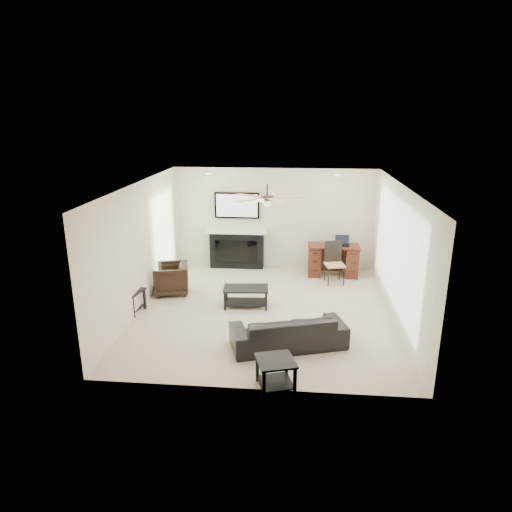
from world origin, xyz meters
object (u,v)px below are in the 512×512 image
object	(u,v)px
sofa	(288,331)
armchair	(171,279)
desk	(333,260)
fireplace_unit	(237,231)
coffee_table	(246,297)

from	to	relation	value
sofa	armchair	distance (m)	3.37
desk	fireplace_unit	bearing A→B (deg)	170.81
sofa	fireplace_unit	bearing A→B (deg)	-87.78
sofa	coffee_table	size ratio (longest dim) A/B	2.12
sofa	desk	size ratio (longest dim) A/B	1.56
sofa	armchair	xyz separation A→B (m)	(-2.60, 2.15, 0.05)
armchair	coffee_table	bearing A→B (deg)	58.91
coffee_table	fireplace_unit	bearing A→B (deg)	97.25
sofa	fireplace_unit	size ratio (longest dim) A/B	1.00
sofa	fireplace_unit	distance (m)	4.31
coffee_table	fireplace_unit	distance (m)	2.58
sofa	coffee_table	distance (m)	1.84
armchair	fireplace_unit	distance (m)	2.31
armchair	coffee_table	world-z (taller)	armchair
sofa	coffee_table	bearing A→B (deg)	-77.67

